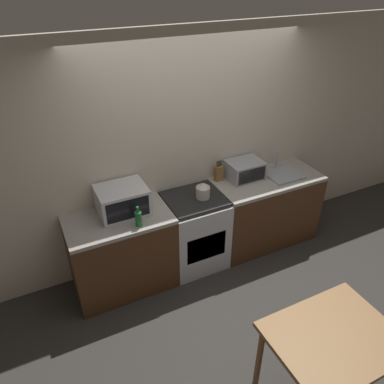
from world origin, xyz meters
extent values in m
plane|color=#33302D|center=(0.00, 0.00, 0.00)|extent=(16.00, 16.00, 0.00)
cube|color=beige|center=(0.00, 1.02, 1.30)|extent=(10.00, 0.06, 2.60)
cube|color=#4C2D19|center=(-0.98, 0.68, 0.43)|extent=(1.06, 0.62, 0.86)
cube|color=#9E998E|center=(-0.98, 0.68, 0.88)|extent=(1.06, 0.62, 0.04)
cube|color=#4C2D19|center=(0.86, 0.68, 0.43)|extent=(1.30, 0.62, 0.86)
cube|color=#9E998E|center=(0.86, 0.68, 0.88)|extent=(1.30, 0.62, 0.04)
cube|color=silver|center=(-0.12, 0.68, 0.43)|extent=(0.65, 0.62, 0.86)
cube|color=black|center=(-0.12, 0.68, 0.88)|extent=(0.62, 0.57, 0.04)
cube|color=black|center=(-0.12, 0.38, 0.43)|extent=(0.47, 0.02, 0.32)
cylinder|color=beige|center=(-0.03, 0.65, 0.96)|extent=(0.15, 0.15, 0.13)
cone|color=beige|center=(-0.03, 0.65, 1.06)|extent=(0.15, 0.15, 0.06)
sphere|color=black|center=(-0.03, 0.65, 1.10)|extent=(0.03, 0.03, 0.03)
cube|color=silver|center=(-0.89, 0.78, 1.04)|extent=(0.49, 0.40, 0.28)
cube|color=black|center=(-0.89, 0.58, 1.04)|extent=(0.43, 0.01, 0.22)
cylinder|color=#1E662D|center=(-0.82, 0.48, 0.98)|extent=(0.07, 0.07, 0.16)
cylinder|color=#1E662D|center=(-0.82, 0.48, 1.09)|extent=(0.03, 0.03, 0.06)
cube|color=brown|center=(0.30, 0.90, 0.99)|extent=(0.10, 0.06, 0.19)
cylinder|color=black|center=(0.28, 0.90, 1.12)|extent=(0.01, 0.01, 0.07)
cylinder|color=black|center=(0.30, 0.90, 1.12)|extent=(0.01, 0.01, 0.07)
cylinder|color=black|center=(0.33, 0.90, 1.12)|extent=(0.01, 0.01, 0.07)
cube|color=#999BA0|center=(0.60, 0.82, 1.01)|extent=(0.41, 0.31, 0.21)
cube|color=black|center=(0.60, 0.67, 1.01)|extent=(0.36, 0.01, 0.17)
cube|color=#999BA0|center=(1.06, 0.68, 0.91)|extent=(0.41, 0.41, 0.02)
cylinder|color=#999BA0|center=(1.06, 0.83, 1.03)|extent=(0.03, 0.03, 0.22)
cube|color=brown|center=(0.08, -1.25, 0.74)|extent=(0.94, 0.74, 0.04)
cylinder|color=brown|center=(-0.33, -0.94, 0.36)|extent=(0.05, 0.05, 0.72)
cylinder|color=brown|center=(0.49, -0.94, 0.36)|extent=(0.05, 0.05, 0.72)
camera|label=1|loc=(-1.64, -2.37, 3.10)|focal=35.00mm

